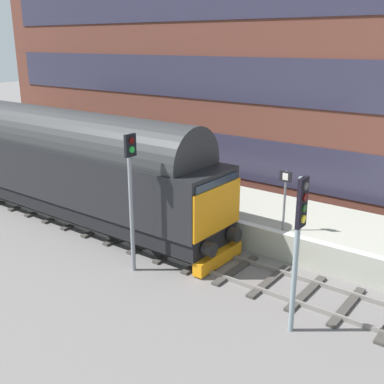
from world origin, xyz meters
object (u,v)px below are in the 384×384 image
at_px(signal_post_near, 299,234).
at_px(waiting_passenger, 100,153).
at_px(signal_post_mid, 131,188).
at_px(platform_number_sign, 285,192).
at_px(diesel_locomotive, 36,154).

bearing_deg(signal_post_near, waiting_passenger, 67.91).
height_order(signal_post_mid, platform_number_sign, signal_post_mid).
xyz_separation_m(signal_post_mid, platform_number_sign, (3.94, -3.42, -0.45)).
relative_size(signal_post_near, platform_number_sign, 1.98).
distance_m(signal_post_mid, waiting_passenger, 9.17).
height_order(diesel_locomotive, signal_post_near, diesel_locomotive).
distance_m(diesel_locomotive, waiting_passenger, 3.41).
xyz_separation_m(diesel_locomotive, signal_post_mid, (-1.99, -7.84, 0.37)).
bearing_deg(signal_post_mid, signal_post_near, -90.00).
relative_size(diesel_locomotive, signal_post_mid, 4.35).
bearing_deg(signal_post_near, diesel_locomotive, 81.66).
distance_m(signal_post_near, platform_number_sign, 4.58).
distance_m(signal_post_mid, platform_number_sign, 5.23).
relative_size(signal_post_mid, waiting_passenger, 2.81).
distance_m(diesel_locomotive, platform_number_sign, 11.43).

